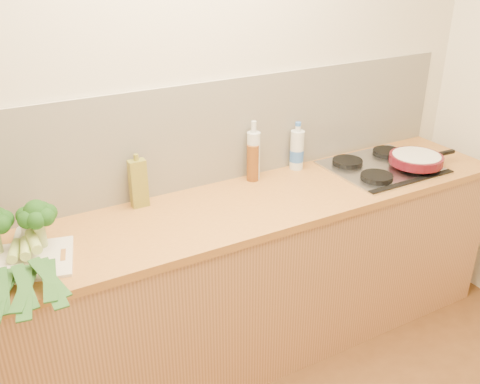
# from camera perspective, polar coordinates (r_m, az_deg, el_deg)

# --- Properties ---
(room_shell) EXTENTS (3.50, 3.50, 3.50)m
(room_shell) POSITION_cam_1_polar(r_m,az_deg,el_deg) (2.68, -5.08, 5.81)
(room_shell) COLOR beige
(room_shell) RESTS_ON ground
(counter) EXTENTS (3.20, 0.62, 0.90)m
(counter) POSITION_cam_1_polar(r_m,az_deg,el_deg) (2.78, -1.98, -10.08)
(counter) COLOR #B47D4B
(counter) RESTS_ON ground
(gas_hob) EXTENTS (0.58, 0.50, 0.04)m
(gas_hob) POSITION_cam_1_polar(r_m,az_deg,el_deg) (3.09, 14.98, 2.69)
(gas_hob) COLOR silver
(gas_hob) RESTS_ON counter
(chopping_board) EXTENTS (0.47, 0.39, 0.01)m
(chopping_board) POSITION_cam_1_polar(r_m,az_deg,el_deg) (2.31, -22.43, -6.92)
(chopping_board) COLOR silver
(chopping_board) RESTS_ON counter
(broccoli_right) EXTENTS (0.16, 0.16, 0.21)m
(broccoli_right) POSITION_cam_1_polar(r_m,az_deg,el_deg) (2.31, -20.87, -2.36)
(broccoli_right) COLOR #8DA15E
(broccoli_right) RESTS_ON chopping_board
(leek_front) EXTENTS (0.24, 0.63, 0.04)m
(leek_front) POSITION_cam_1_polar(r_m,az_deg,el_deg) (2.26, -23.21, -6.84)
(leek_front) COLOR white
(leek_front) RESTS_ON chopping_board
(leek_mid) EXTENTS (0.17, 0.65, 0.04)m
(leek_mid) POSITION_cam_1_polar(r_m,az_deg,el_deg) (2.23, -21.91, -6.58)
(leek_mid) COLOR white
(leek_mid) RESTS_ON chopping_board
(leek_back) EXTENTS (0.10, 0.69, 0.04)m
(leek_back) POSITION_cam_1_polar(r_m,az_deg,el_deg) (2.24, -20.83, -5.75)
(leek_back) COLOR white
(leek_back) RESTS_ON chopping_board
(skillet) EXTENTS (0.43, 0.29, 0.05)m
(skillet) POSITION_cam_1_polar(r_m,az_deg,el_deg) (3.11, 18.31, 3.38)
(skillet) COLOR #540E17
(skillet) RESTS_ON gas_hob
(oil_tin) EXTENTS (0.08, 0.05, 0.27)m
(oil_tin) POSITION_cam_1_polar(r_m,az_deg,el_deg) (2.57, -10.79, 0.95)
(oil_tin) COLOR olive
(oil_tin) RESTS_ON counter
(glass_bottle) EXTENTS (0.07, 0.07, 0.32)m
(glass_bottle) POSITION_cam_1_polar(r_m,az_deg,el_deg) (2.81, 1.45, 3.98)
(glass_bottle) COLOR silver
(glass_bottle) RESTS_ON counter
(amber_bottle) EXTENTS (0.06, 0.06, 0.25)m
(amber_bottle) POSITION_cam_1_polar(r_m,az_deg,el_deg) (2.81, 1.37, 3.24)
(amber_bottle) COLOR brown
(amber_bottle) RESTS_ON counter
(water_bottle) EXTENTS (0.08, 0.08, 0.25)m
(water_bottle) POSITION_cam_1_polar(r_m,az_deg,el_deg) (2.97, 6.08, 4.38)
(water_bottle) COLOR silver
(water_bottle) RESTS_ON counter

